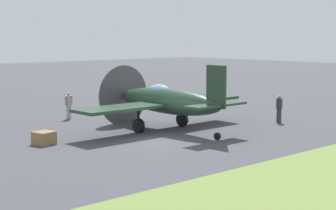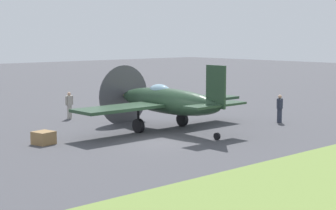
# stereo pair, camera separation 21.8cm
# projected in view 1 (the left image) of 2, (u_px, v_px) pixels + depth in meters

# --- Properties ---
(ground_plane) EXTENTS (160.00, 160.00, 0.00)m
(ground_plane) POSITION_uv_depth(u_px,v_px,m) (158.00, 141.00, 27.60)
(ground_plane) COLOR #424247
(airplane_lead) EXTENTS (11.18, 8.89, 4.01)m
(airplane_lead) POSITION_uv_depth(u_px,v_px,m) (166.00, 101.00, 30.53)
(airplane_lead) COLOR #233D28
(airplane_lead) RESTS_ON ground
(ground_crew_chief) EXTENTS (0.51, 0.45, 1.73)m
(ground_crew_chief) POSITION_uv_depth(u_px,v_px,m) (279.00, 108.00, 33.42)
(ground_crew_chief) COLOR #2D3342
(ground_crew_chief) RESTS_ON ground
(ground_crew_mechanic) EXTENTS (0.62, 0.38, 1.73)m
(ground_crew_mechanic) POSITION_uv_depth(u_px,v_px,m) (69.00, 105.00, 34.91)
(ground_crew_mechanic) COLOR #9E998E
(ground_crew_mechanic) RESTS_ON ground
(supply_crate) EXTENTS (1.07, 1.07, 0.64)m
(supply_crate) POSITION_uv_depth(u_px,v_px,m) (44.00, 138.00, 26.68)
(supply_crate) COLOR olive
(supply_crate) RESTS_ON ground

